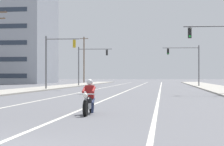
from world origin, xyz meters
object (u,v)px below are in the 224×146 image
at_px(traffic_signal_near_left, 55,55).
at_px(traffic_signal_mid_left, 88,60).
at_px(traffic_signal_near_right, 214,48).
at_px(utility_pole_left_far, 84,59).
at_px(traffic_signal_mid_right, 188,59).
at_px(motorcycle_with_rider, 89,100).

height_order(traffic_signal_near_left, traffic_signal_mid_left, same).
height_order(traffic_signal_near_right, traffic_signal_mid_left, same).
bearing_deg(utility_pole_left_far, traffic_signal_near_right, -67.67).
distance_m(traffic_signal_near_right, traffic_signal_mid_right, 26.25).
bearing_deg(traffic_signal_mid_left, traffic_signal_near_right, -59.72).
bearing_deg(traffic_signal_mid_right, traffic_signal_near_right, -88.83).
bearing_deg(traffic_signal_near_right, traffic_signal_near_left, 149.10).
height_order(traffic_signal_near_left, utility_pole_left_far, utility_pole_left_far).
distance_m(traffic_signal_near_left, traffic_signal_mid_right, 22.89).
bearing_deg(utility_pole_left_far, traffic_signal_mid_left, -77.30).
distance_m(traffic_signal_mid_right, traffic_signal_mid_left, 15.50).
xyz_separation_m(motorcycle_with_rider, utility_pole_left_far, (-14.39, 71.76, 4.78)).
bearing_deg(traffic_signal_mid_right, traffic_signal_mid_left, 175.74).
relative_size(motorcycle_with_rider, traffic_signal_near_left, 0.35).
xyz_separation_m(traffic_signal_near_left, traffic_signal_mid_left, (0.60, 17.47, 0.09)).
bearing_deg(traffic_signal_mid_right, traffic_signal_near_left, -134.55).
distance_m(motorcycle_with_rider, utility_pole_left_far, 73.35).
height_order(motorcycle_with_rider, utility_pole_left_far, utility_pole_left_far).
xyz_separation_m(motorcycle_with_rider, traffic_signal_mid_left, (-8.63, 46.19, 3.54)).
bearing_deg(traffic_signal_near_left, utility_pole_left_far, 96.84).
relative_size(traffic_signal_near_right, utility_pole_left_far, 0.60).
distance_m(motorcycle_with_rider, traffic_signal_near_right, 20.48).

